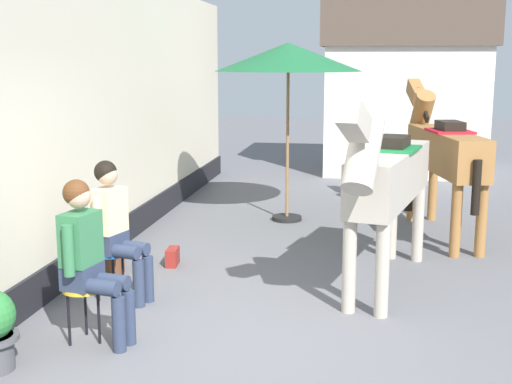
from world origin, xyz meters
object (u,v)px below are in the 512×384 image
(seated_visitor_far, at_px, (115,223))
(cafe_parasol, at_px, (288,58))
(saddled_horse_near, at_px, (388,178))
(flower_planter_farthest, at_px, (108,244))
(seated_visitor_near, at_px, (88,254))
(satchel_bag, at_px, (173,257))
(saddled_horse_far, at_px, (443,150))

(seated_visitor_far, relative_size, cafe_parasol, 0.54)
(saddled_horse_near, relative_size, flower_planter_farthest, 4.61)
(seated_visitor_far, height_order, saddled_horse_near, saddled_horse_near)
(saddled_horse_near, height_order, flower_planter_farthest, saddled_horse_near)
(seated_visitor_near, distance_m, satchel_bag, 2.34)
(saddled_horse_near, bearing_deg, seated_visitor_near, -142.91)
(saddled_horse_far, xyz_separation_m, cafe_parasol, (-2.15, 0.49, 1.20))
(saddled_horse_far, xyz_separation_m, flower_planter_farthest, (-3.80, -2.38, -0.82))
(cafe_parasol, height_order, satchel_bag, cafe_parasol)
(seated_visitor_far, xyz_separation_m, flower_planter_farthest, (-0.40, 0.80, -0.44))
(saddled_horse_near, relative_size, cafe_parasol, 1.14)
(saddled_horse_far, distance_m, flower_planter_farthest, 4.56)
(saddled_horse_near, height_order, satchel_bag, saddled_horse_near)
(seated_visitor_far, bearing_deg, satchel_bag, 79.72)
(saddled_horse_far, distance_m, satchel_bag, 3.90)
(seated_visitor_far, distance_m, cafe_parasol, 4.19)
(cafe_parasol, distance_m, satchel_bag, 3.51)
(saddled_horse_far, relative_size, flower_planter_farthest, 4.62)
(saddled_horse_near, relative_size, satchel_bag, 10.53)
(seated_visitor_near, relative_size, saddled_horse_near, 0.47)
(seated_visitor_far, xyz_separation_m, saddled_horse_near, (2.62, 0.81, 0.38))
(seated_visitor_far, distance_m, flower_planter_farthest, 1.00)
(seated_visitor_near, xyz_separation_m, seated_visitor_far, (-0.17, 1.04, 0.00))
(cafe_parasol, bearing_deg, saddled_horse_far, -12.80)
(satchel_bag, bearing_deg, flower_planter_farthest, 117.68)
(flower_planter_farthest, bearing_deg, satchel_bag, 32.78)
(satchel_bag, bearing_deg, seated_visitor_far, 164.62)
(flower_planter_farthest, bearing_deg, saddled_horse_near, 0.20)
(seated_visitor_near, distance_m, cafe_parasol, 5.09)
(saddled_horse_near, distance_m, flower_planter_farthest, 3.13)
(satchel_bag, bearing_deg, seated_visitor_near, 173.60)
(seated_visitor_near, bearing_deg, cafe_parasol, 77.01)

